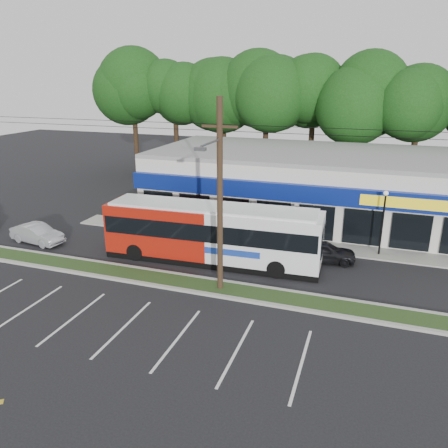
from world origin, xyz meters
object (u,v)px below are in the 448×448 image
object	(u,v)px
lamp_post	(383,216)
pedestrian_b	(278,248)
pedestrian_a	(264,231)
car_silver	(37,234)
utility_pole	(216,192)
car_dark	(323,251)
metrobus	(212,232)

from	to	relation	value
lamp_post	pedestrian_b	xyz separation A→B (m)	(-5.96, -2.80, -1.88)
lamp_post	pedestrian_a	world-z (taller)	lamp_post
lamp_post	car_silver	size ratio (longest dim) A/B	1.07
car_silver	pedestrian_b	distance (m)	16.42
car_silver	utility_pole	bearing A→B (deg)	-92.40
car_dark	car_silver	size ratio (longest dim) A/B	0.99
metrobus	pedestrian_b	world-z (taller)	metrobus
car_dark	pedestrian_a	size ratio (longest dim) A/B	2.20
lamp_post	car_silver	distance (m)	22.90
car_dark	pedestrian_b	distance (m)	2.73
lamp_post	car_silver	xyz separation A→B (m)	(-22.19, -5.30, -2.02)
metrobus	pedestrian_a	world-z (taller)	metrobus
lamp_post	pedestrian_a	bearing A→B (deg)	-177.70
car_silver	pedestrian_a	world-z (taller)	pedestrian_a
car_dark	pedestrian_b	xyz separation A→B (m)	(-2.65, -0.64, 0.12)
car_silver	pedestrian_b	bearing A→B (deg)	-73.24
lamp_post	metrobus	size ratio (longest dim) A/B	0.32
car_silver	pedestrian_a	distance (m)	15.54
metrobus	lamp_post	bearing A→B (deg)	21.29
car_dark	pedestrian_a	xyz separation A→B (m)	(-4.17, 1.86, 0.22)
lamp_post	car_dark	bearing A→B (deg)	-146.83
metrobus	car_dark	size ratio (longest dim) A/B	3.38
metrobus	car_silver	xyz separation A→B (m)	(-12.42, -1.00, -1.23)
pedestrian_a	pedestrian_b	size ratio (longest dim) A/B	1.13
pedestrian_a	pedestrian_b	distance (m)	2.92
car_silver	pedestrian_b	size ratio (longest dim) A/B	2.50
utility_pole	metrobus	bearing A→B (deg)	114.09
metrobus	car_dark	world-z (taller)	metrobus
utility_pole	pedestrian_a	distance (m)	8.85
utility_pole	pedestrian_a	size ratio (longest dim) A/B	27.92
metrobus	pedestrian_a	size ratio (longest dim) A/B	7.45
utility_pole	pedestrian_b	world-z (taller)	utility_pole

